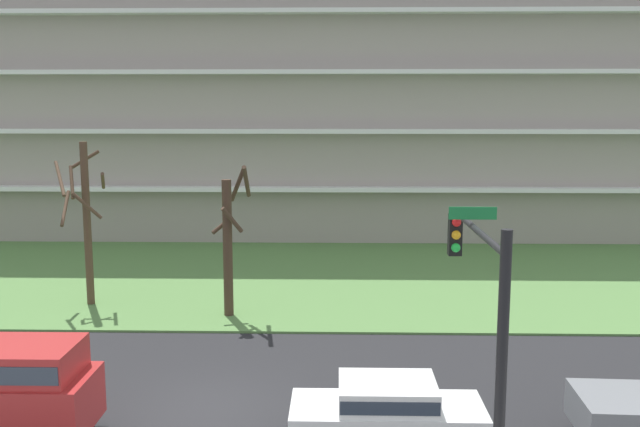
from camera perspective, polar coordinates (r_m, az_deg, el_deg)
The scene contains 7 objects.
ground at distance 18.89m, azimuth -9.30°, elevation -15.46°, with size 160.00×160.00×0.00m, color #232326.
grass_lawn_strip at distance 32.04m, azimuth -4.68°, elevation -5.20°, with size 80.00×16.00×0.08m, color #547F42.
apartment_building at distance 46.01m, azimuth -2.84°, elevation 11.07°, with size 51.22×14.78×19.33m.
tree_left at distance 28.22m, azimuth -18.77°, elevation -0.22°, with size 2.20×2.17×6.43m.
tree_center at distance 25.60m, azimuth -7.46°, elevation -2.18°, with size 1.46×1.55×5.71m.
sedan_white_near_left at distance 16.45m, azimuth 5.54°, elevation -15.84°, with size 4.40×1.80×1.57m.
traffic_signal_mast at distance 12.82m, azimuth 13.01°, elevation -8.16°, with size 0.90×4.89×5.87m.
Camera 1 is at (3.35, -16.93, 7.66)m, focal length 38.93 mm.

